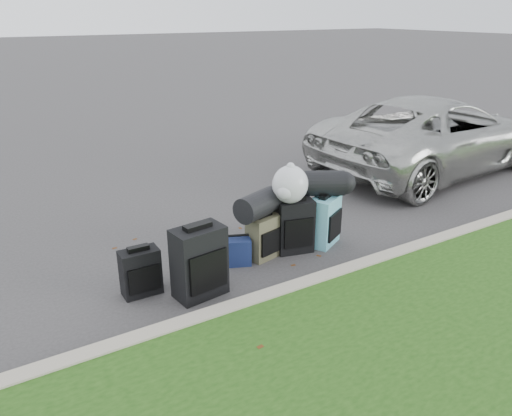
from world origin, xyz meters
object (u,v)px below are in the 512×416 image
suitcase_teal (324,221)px  suv (435,134)px  tote_navy (238,251)px  suitcase_olive (263,237)px  suitcase_large_black_right (294,226)px  suitcase_large_black_left (199,262)px  suitcase_small_black (140,272)px  tote_green (206,249)px

suitcase_teal → suv: bearing=-6.2°
suitcase_teal → tote_navy: suitcase_teal is taller
suitcase_olive → suitcase_teal: bearing=-18.7°
suitcase_olive → tote_navy: 0.36m
suitcase_olive → suitcase_large_black_right: (0.42, -0.05, 0.07)m
suitcase_olive → suitcase_teal: size_ratio=0.84×
suv → tote_navy: size_ratio=15.27×
tote_navy → suitcase_large_black_left: bearing=-126.4°
suv → suitcase_large_black_left: size_ratio=6.44×
suitcase_small_black → tote_green: size_ratio=1.68×
suitcase_small_black → suv: bearing=14.2°
suv → suitcase_small_black: size_ratio=9.73×
suitcase_large_black_left → suitcase_teal: size_ratio=1.20×
suitcase_large_black_right → tote_green: bearing=176.4°
suitcase_large_black_right → suv: bearing=33.1°
suitcase_teal → tote_green: bearing=138.5°
suv → tote_green: 5.42m
tote_green → suitcase_small_black: bearing=-169.4°
suitcase_teal → tote_navy: (-1.22, 0.10, -0.16)m
suitcase_large_black_right → suitcase_teal: bearing=10.0°
suv → suitcase_olive: (-4.64, -1.41, -0.42)m
suitcase_olive → tote_navy: size_ratio=1.66×
suv → suitcase_large_black_right: (-4.22, -1.46, -0.35)m
suv → suitcase_large_black_left: suv is taller
suv → suitcase_large_black_left: bearing=103.1°
tote_green → tote_navy: (0.28, -0.26, 0.01)m
suitcase_large_black_left → suitcase_large_black_right: 1.49m
suitcase_large_black_right → tote_navy: suitcase_large_black_right is taller
suv → suitcase_small_black: 6.38m
suitcase_large_black_right → tote_green: 1.12m
suitcase_olive → tote_navy: (-0.35, 0.02, -0.11)m
suitcase_large_black_left → tote_navy: 0.83m
suitcase_small_black → suitcase_teal: 2.43m
suitcase_small_black → suitcase_large_black_right: suitcase_large_black_right is taller
suitcase_large_black_left → suv: bearing=10.4°
tote_green → tote_navy: size_ratio=0.93×
tote_navy → tote_green: bearing=160.5°
suv → suitcase_olive: size_ratio=9.17×
suitcase_olive → suitcase_small_black: bearing=168.3°
suitcase_large_black_left → tote_navy: suitcase_large_black_left is taller
suitcase_small_black → suitcase_olive: size_ratio=0.94×
suitcase_olive → suitcase_teal: suitcase_teal is taller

